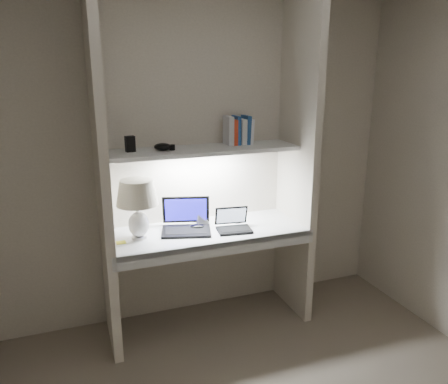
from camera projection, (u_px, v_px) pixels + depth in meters
name	position (u px, v px, depth m)	size (l,w,h in m)	color
back_wall	(196.00, 159.00, 3.35)	(3.20, 0.01, 2.50)	beige
alcove_panel_left	(102.00, 174.00, 2.86)	(0.06, 0.55, 2.50)	beige
alcove_panel_right	(298.00, 159.00, 3.35)	(0.06, 0.55, 2.50)	beige
desk	(208.00, 232.00, 3.24)	(1.40, 0.55, 0.04)	white
desk_apron	(220.00, 249.00, 3.01)	(1.46, 0.03, 0.10)	silver
shelf	(203.00, 150.00, 3.16)	(1.40, 0.36, 0.03)	silver
strip_light	(203.00, 153.00, 3.17)	(0.60, 0.04, 0.01)	white
table_lamp	(137.00, 200.00, 2.99)	(0.29, 0.29, 0.42)	white
laptop_main	(186.00, 223.00, 3.21)	(0.42, 0.39, 0.24)	black
laptop_netbook	(233.00, 225.00, 3.22)	(0.27, 0.25, 0.16)	black
speaker	(202.00, 215.00, 3.35)	(0.09, 0.07, 0.13)	silver
mouse	(197.00, 227.00, 3.23)	(0.11, 0.07, 0.04)	black
cable_coil	(239.00, 220.00, 3.43)	(0.10, 0.10, 0.01)	black
sticky_note	(121.00, 242.00, 2.99)	(0.06, 0.06, 0.00)	#FFFB35
book_row	(238.00, 131.00, 3.30)	(0.20, 0.14, 0.21)	white
shelf_box	(130.00, 144.00, 3.01)	(0.06, 0.05, 0.11)	black
shelf_gadget	(163.00, 147.00, 3.05)	(0.12, 0.09, 0.05)	black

